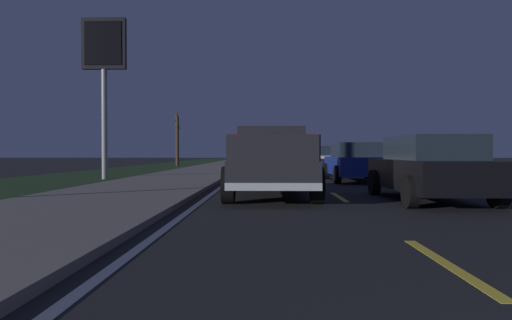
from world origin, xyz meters
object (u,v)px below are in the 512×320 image
(sedan_tan, at_px, (269,160))
(gas_price_sign, at_px, (104,58))
(bare_tree_far, at_px, (177,139))
(sedan_white, at_px, (328,159))
(sedan_blue, at_px, (354,162))
(sedan_black, at_px, (429,168))
(pickup_truck, at_px, (271,159))

(sedan_tan, relative_size, gas_price_sign, 0.64)
(sedan_tan, xyz_separation_m, bare_tree_far, (16.04, 7.84, 1.53))
(sedan_white, distance_m, sedan_blue, 8.97)
(sedan_tan, relative_size, bare_tree_far, 0.95)
(sedan_black, height_order, sedan_blue, same)
(sedan_tan, bearing_deg, sedan_black, -161.46)
(gas_price_sign, bearing_deg, sedan_black, -127.41)
(pickup_truck, xyz_separation_m, bare_tree_far, (26.13, 7.88, 1.33))
(sedan_tan, height_order, bare_tree_far, bare_tree_far)
(sedan_blue, xyz_separation_m, bare_tree_far, (20.02, 11.27, 1.53))
(bare_tree_far, bearing_deg, sedan_blue, -150.63)
(sedan_black, xyz_separation_m, sedan_blue, (7.28, 0.36, 0.00))
(sedan_blue, distance_m, gas_price_sign, 11.49)
(sedan_tan, distance_m, sedan_blue, 5.25)
(gas_price_sign, height_order, bare_tree_far, gas_price_sign)
(sedan_tan, bearing_deg, sedan_blue, -139.32)
(sedan_white, distance_m, gas_price_sign, 14.06)
(bare_tree_far, bearing_deg, gas_price_sign, -177.81)
(sedan_white, bearing_deg, sedan_blue, 178.77)
(sedan_tan, height_order, gas_price_sign, gas_price_sign)
(pickup_truck, bearing_deg, bare_tree_far, 16.78)
(sedan_blue, bearing_deg, sedan_white, -1.23)
(pickup_truck, xyz_separation_m, sedan_black, (-1.17, -3.74, -0.20))
(sedan_white, xyz_separation_m, bare_tree_far, (11.05, 11.46, 1.53))
(sedan_blue, relative_size, bare_tree_far, 0.94)
(sedan_black, distance_m, gas_price_sign, 14.42)
(sedan_tan, bearing_deg, gas_price_sign, 112.36)
(pickup_truck, xyz_separation_m, gas_price_sign, (7.17, 7.16, 4.25))
(pickup_truck, distance_m, sedan_white, 15.50)
(sedan_white, height_order, gas_price_sign, gas_price_sign)
(gas_price_sign, bearing_deg, pickup_truck, -135.04)
(sedan_blue, bearing_deg, gas_price_sign, 84.30)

